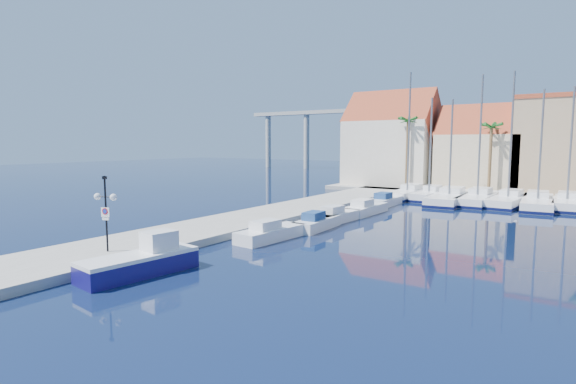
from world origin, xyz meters
TOP-DOWN VIEW (x-y plane):
  - ground at (0.00, 0.00)m, footprint 260.00×260.00m
  - quay_west at (-9.00, 13.50)m, footprint 6.00×77.00m
  - shore_north at (10.00, 48.00)m, footprint 54.00×16.00m
  - lamp_post at (-8.08, -0.48)m, footprint 1.38×0.68m
  - fishing_boat at (-4.30, -1.13)m, footprint 2.62×5.98m
  - motorboat_west_0 at (-3.71, 8.77)m, footprint 2.23×5.65m
  - motorboat_west_1 at (-3.02, 13.70)m, footprint 1.86×5.14m
  - motorboat_west_2 at (-3.28, 17.26)m, footprint 2.05×5.42m
  - motorboat_west_3 at (-3.08, 22.57)m, footprint 2.06×6.06m
  - motorboat_west_4 at (-3.65, 28.85)m, footprint 1.88×5.75m
  - sailboat_0 at (-3.73, 36.47)m, footprint 2.78×9.57m
  - sailboat_1 at (-1.20, 36.39)m, footprint 2.52×8.23m
  - sailboat_2 at (1.36, 35.13)m, footprint 3.63×11.78m
  - sailboat_3 at (4.06, 36.12)m, footprint 2.89×10.69m
  - sailboat_4 at (7.05, 36.11)m, footprint 3.37×10.13m
  - sailboat_5 at (9.66, 35.88)m, footprint 3.50×10.70m
  - sailboat_6 at (12.13, 36.86)m, footprint 2.56×9.08m
  - building_0 at (-10.00, 47.00)m, footprint 12.30×9.00m
  - building_1 at (2.00, 47.00)m, footprint 10.30×8.00m
  - palm_0 at (-6.00, 42.00)m, footprint 2.60×2.60m
  - palm_1 at (4.00, 42.00)m, footprint 2.60×2.60m
  - viaduct at (-39.07, 82.00)m, footprint 48.00×2.20m

SIDE VIEW (x-z plane):
  - ground at x=0.00m, z-range 0.00..0.00m
  - quay_west at x=-9.00m, z-range 0.00..0.50m
  - shore_north at x=10.00m, z-range 0.00..0.50m
  - motorboat_west_0 at x=-3.71m, z-range -0.19..1.21m
  - motorboat_west_4 at x=-3.65m, z-range -0.19..1.21m
  - motorboat_west_1 at x=-3.02m, z-range -0.19..1.21m
  - motorboat_west_2 at x=-3.28m, z-range -0.19..1.21m
  - motorboat_west_3 at x=-3.08m, z-range -0.19..1.21m
  - sailboat_2 at x=1.36m, z-range -4.98..6.08m
  - sailboat_5 at x=9.66m, z-range -5.26..6.40m
  - sailboat_3 at x=4.06m, z-range -6.19..7.37m
  - sailboat_6 at x=12.13m, z-range -5.34..6.53m
  - sailboat_4 at x=7.05m, z-range -6.22..7.42m
  - sailboat_1 at x=-1.20m, z-range -5.14..6.34m
  - sailboat_0 at x=-3.73m, z-range -6.61..7.85m
  - fishing_boat at x=-4.30m, z-range -0.34..1.69m
  - lamp_post at x=-8.08m, z-range 1.16..5.36m
  - building_1 at x=2.00m, z-range -0.20..10.80m
  - building_0 at x=-10.00m, z-range -0.23..13.27m
  - palm_1 at x=4.00m, z-range 3.56..12.71m
  - palm_0 at x=-6.00m, z-range 4.00..14.15m
  - viaduct at x=-39.07m, z-range 3.02..17.47m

